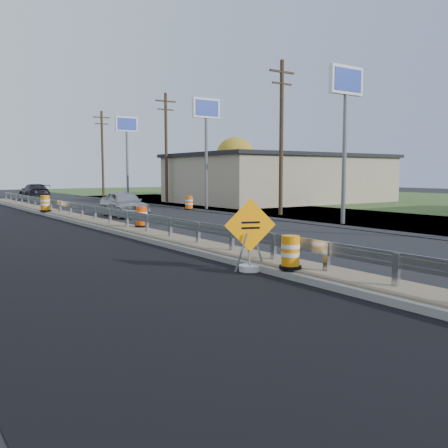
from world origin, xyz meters
TOP-DOWN VIEW (x-y plane):
  - ground at (0.00, 0.00)m, footprint 140.00×140.00m
  - grass_verge_far at (30.00, 10.00)m, footprint 40.00×120.00m
  - milled_overlay at (-4.40, 10.00)m, footprint 7.20×120.00m
  - median at (0.00, 8.00)m, footprint 1.60×55.00m
  - guardrail at (0.00, 9.00)m, footprint 0.10×46.15m
  - retail_building_near at (20.99, 20.00)m, footprint 18.50×12.50m
  - pylon_sign_south at (10.50, 3.00)m, footprint 2.20×0.30m
  - pylon_sign_mid at (10.50, 16.00)m, footprint 2.20×0.30m
  - pylon_sign_north at (10.50, 30.00)m, footprint 2.20×0.30m
  - utility_pole_smid at (11.50, 9.00)m, footprint 1.90×0.26m
  - utility_pole_nmid at (11.50, 24.00)m, footprint 1.90×0.26m
  - utility_pole_north at (11.50, 39.00)m, footprint 1.90×0.26m
  - tree_far_yellow at (26.00, 34.00)m, footprint 4.62×4.62m
  - caution_sign at (-0.90, -4.10)m, footprint 1.33×0.59m
  - barrel_median_near at (-0.55, -5.30)m, footprint 0.56×0.56m
  - barrel_median_mid at (0.55, 5.67)m, footprint 0.61×0.61m
  - barrel_median_far at (-0.55, 17.24)m, footprint 0.68×0.68m
  - barrel_shoulder_mid at (9.20, 16.26)m, footprint 0.67×0.67m
  - car_silver at (3.05, 13.47)m, footprint 2.07×4.68m
  - car_dark_far at (3.47, 36.36)m, footprint 2.46×5.48m

SIDE VIEW (x-z plane):
  - ground at x=0.00m, z-range 0.00..0.00m
  - milled_overlay at x=-4.40m, z-range 0.00..0.01m
  - grass_verge_far at x=30.00m, z-range 0.00..0.03m
  - median at x=0.00m, z-range 0.00..0.23m
  - barrel_shoulder_mid at x=9.20m, z-range -0.02..0.96m
  - caution_sign at x=-0.90m, z-range -0.48..1.46m
  - barrel_median_near at x=-0.55m, z-range 0.21..1.04m
  - barrel_median_mid at x=0.55m, z-range 0.21..1.11m
  - barrel_median_far at x=-0.55m, z-range 0.21..1.21m
  - guardrail at x=0.00m, z-range 0.37..1.09m
  - car_dark_far at x=3.47m, z-range 0.00..1.56m
  - car_silver at x=3.05m, z-range 0.00..1.57m
  - retail_building_near at x=20.99m, z-range 0.02..4.29m
  - tree_far_yellow at x=26.00m, z-range 1.11..7.97m
  - utility_pole_smid at x=11.50m, z-range 0.23..9.63m
  - utility_pole_nmid at x=11.50m, z-range 0.23..9.63m
  - utility_pole_north at x=11.50m, z-range 0.23..9.63m
  - pylon_sign_south at x=10.50m, z-range 2.53..10.43m
  - pylon_sign_mid at x=10.50m, z-range 2.53..10.43m
  - pylon_sign_north at x=10.50m, z-range 2.53..10.43m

